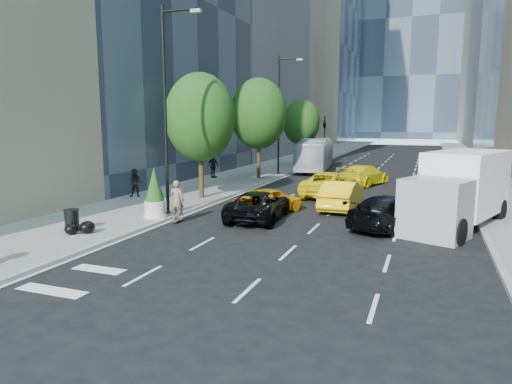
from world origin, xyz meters
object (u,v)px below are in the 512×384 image
at_px(black_sedan_mercedes, 391,212).
at_px(city_bus, 315,154).
at_px(black_sedan_lincoln, 259,205).
at_px(skateboarder, 177,203).
at_px(box_truck, 458,189).
at_px(trash_can, 72,221).
at_px(planter_shrub, 155,194).

height_order(black_sedan_mercedes, city_bus, city_bus).
bearing_deg(city_bus, black_sedan_lincoln, -90.45).
bearing_deg(black_sedan_mercedes, city_bus, -44.25).
bearing_deg(black_sedan_mercedes, skateboarder, 38.10).
distance_m(box_truck, trash_can, 17.00).
height_order(box_truck, trash_can, box_truck).
distance_m(black_sedan_lincoln, planter_shrub, 5.05).
xyz_separation_m(city_bus, trash_can, (-3.74, -28.48, -0.94)).
bearing_deg(trash_can, box_truck, 25.13).
bearing_deg(city_bus, planter_shrub, -101.53).
xyz_separation_m(black_sedan_mercedes, trash_can, (-12.59, -5.93, -0.16)).
relative_size(box_truck, planter_shrub, 3.09).
bearing_deg(black_sedan_lincoln, skateboarder, 25.87).
relative_size(skateboarder, city_bus, 0.17).
height_order(city_bus, box_truck, box_truck).
bearing_deg(black_sedan_lincoln, planter_shrub, 18.77).
distance_m(black_sedan_mercedes, trash_can, 13.92).
relative_size(trash_can, planter_shrub, 0.36).
xyz_separation_m(skateboarder, black_sedan_lincoln, (3.38, 2.00, -0.24)).
relative_size(skateboarder, planter_shrub, 0.77).
xyz_separation_m(black_sedan_lincoln, box_truck, (8.96, 1.62, 1.02)).
xyz_separation_m(skateboarder, city_bus, (0.73, 24.90, 0.59)).
bearing_deg(black_sedan_mercedes, box_truck, -130.95).
height_order(box_truck, planter_shrub, box_truck).
relative_size(black_sedan_lincoln, planter_shrub, 2.07).
xyz_separation_m(skateboarder, planter_shrub, (-1.22, 0.00, 0.37)).
distance_m(black_sedan_lincoln, city_bus, 23.07).
height_order(black_sedan_lincoln, trash_can, black_sedan_lincoln).
distance_m(city_bus, trash_can, 28.74).
xyz_separation_m(box_truck, trash_can, (-15.35, -7.20, -1.13)).
xyz_separation_m(skateboarder, trash_can, (-3.01, -3.58, -0.35)).
bearing_deg(trash_can, black_sedan_mercedes, 25.22).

